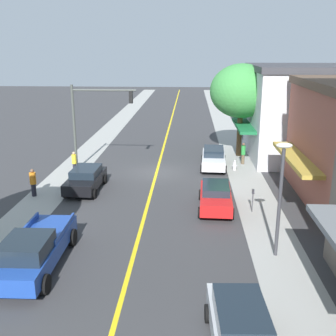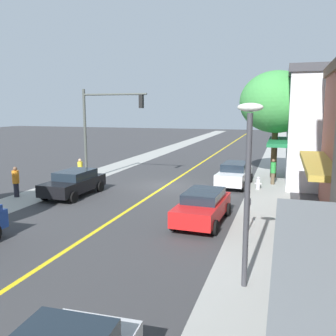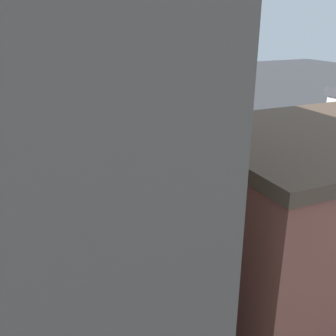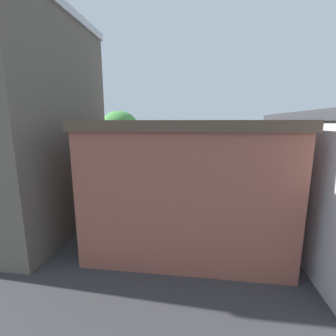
# 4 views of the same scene
# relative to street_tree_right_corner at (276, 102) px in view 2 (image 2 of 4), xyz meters

# --- Properties ---
(ground_plane) EXTENTS (140.00, 140.00, 0.00)m
(ground_plane) POSITION_rel_street_tree_right_corner_xyz_m (6.80, 5.45, -5.61)
(ground_plane) COLOR #38383A
(sidewalk_left) EXTENTS (2.58, 126.00, 0.01)m
(sidewalk_left) POSITION_rel_street_tree_right_corner_xyz_m (0.12, 5.45, -5.61)
(sidewalk_left) COLOR #9E9E99
(sidewalk_left) RESTS_ON ground
(sidewalk_right) EXTENTS (2.58, 126.00, 0.01)m
(sidewalk_right) POSITION_rel_street_tree_right_corner_xyz_m (13.48, 5.45, -5.61)
(sidewalk_right) COLOR #9E9E99
(sidewalk_right) RESTS_ON ground
(road_centerline_stripe) EXTENTS (0.20, 126.00, 0.00)m
(road_centerline_stripe) POSITION_rel_street_tree_right_corner_xyz_m (6.80, 5.45, -5.61)
(road_centerline_stripe) COLOR yellow
(road_centerline_stripe) RESTS_ON ground
(street_tree_right_corner) EXTENTS (5.34, 5.34, 7.90)m
(street_tree_right_corner) POSITION_rel_street_tree_right_corner_xyz_m (0.00, 0.00, 0.00)
(street_tree_right_corner) COLOR brown
(street_tree_right_corner) RESTS_ON ground
(fire_hydrant) EXTENTS (0.44, 0.24, 0.82)m
(fire_hydrant) POSITION_rel_street_tree_right_corner_xyz_m (0.80, 4.54, -5.21)
(fire_hydrant) COLOR silver
(fire_hydrant) RESTS_ON ground
(parking_meter) EXTENTS (0.12, 0.18, 1.38)m
(parking_meter) POSITION_rel_street_tree_right_corner_xyz_m (0.63, 12.96, -4.70)
(parking_meter) COLOR #4C4C51
(parking_meter) RESTS_ON ground
(traffic_light_mast) EXTENTS (4.91, 0.32, 6.53)m
(traffic_light_mast) POSITION_rel_street_tree_right_corner_xyz_m (11.65, 4.94, -1.24)
(traffic_light_mast) COLOR #474C47
(traffic_light_mast) RESTS_ON ground
(street_lamp) EXTENTS (0.70, 0.36, 5.30)m
(street_lamp) POSITION_rel_street_tree_right_corner_xyz_m (0.28, 18.11, -2.25)
(street_lamp) COLOR #38383D
(street_lamp) RESTS_ON ground
(red_sedan_left_curb) EXTENTS (2.12, 4.46, 1.44)m
(red_sedan_left_curb) POSITION_rel_street_tree_right_corner_xyz_m (2.73, 12.54, -4.84)
(red_sedan_left_curb) COLOR red
(red_sedan_left_curb) RESTS_ON ground
(white_sedan_left_curb) EXTENTS (2.15, 4.72, 1.55)m
(white_sedan_left_curb) POSITION_rel_street_tree_right_corner_xyz_m (2.41, 3.93, -4.80)
(white_sedan_left_curb) COLOR silver
(white_sedan_left_curb) RESTS_ON ground
(black_sedan_right_curb) EXTENTS (2.18, 4.54, 1.49)m
(black_sedan_right_curb) POSITION_rel_street_tree_right_corner_xyz_m (11.18, 9.72, -4.82)
(black_sedan_right_curb) COLOR black
(black_sedan_right_curb) RESTS_ON ground
(pedestrian_orange_shirt) EXTENTS (0.40, 0.40, 1.80)m
(pedestrian_orange_shirt) POSITION_rel_street_tree_right_corner_xyz_m (14.23, 11.06, -4.67)
(pedestrian_orange_shirt) COLOR black
(pedestrian_orange_shirt) RESTS_ON ground
(pedestrian_green_shirt) EXTENTS (0.35, 0.35, 1.76)m
(pedestrian_green_shirt) POSITION_rel_street_tree_right_corner_xyz_m (-0.05, 2.73, -4.68)
(pedestrian_green_shirt) COLOR brown
(pedestrian_green_shirt) RESTS_ON ground
(pedestrian_yellow_shirt) EXTENTS (0.35, 0.35, 1.67)m
(pedestrian_yellow_shirt) POSITION_rel_street_tree_right_corner_xyz_m (12.98, 6.01, -4.73)
(pedestrian_yellow_shirt) COLOR black
(pedestrian_yellow_shirt) RESTS_ON ground
(small_dog) EXTENTS (0.57, 0.70, 0.56)m
(small_dog) POSITION_rel_street_tree_right_corner_xyz_m (12.80, 5.23, -5.25)
(small_dog) COLOR silver
(small_dog) RESTS_ON ground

